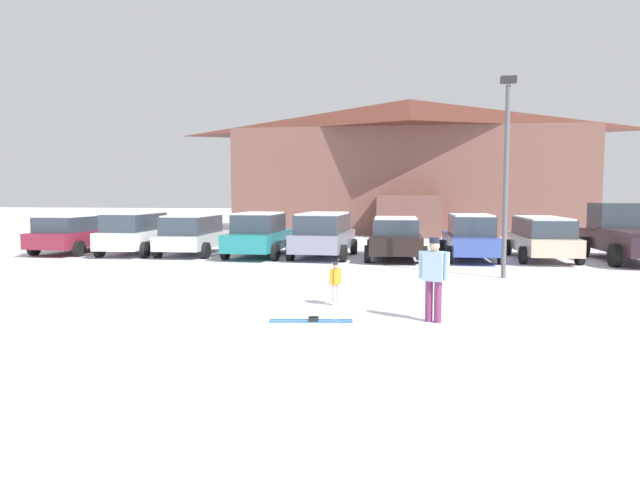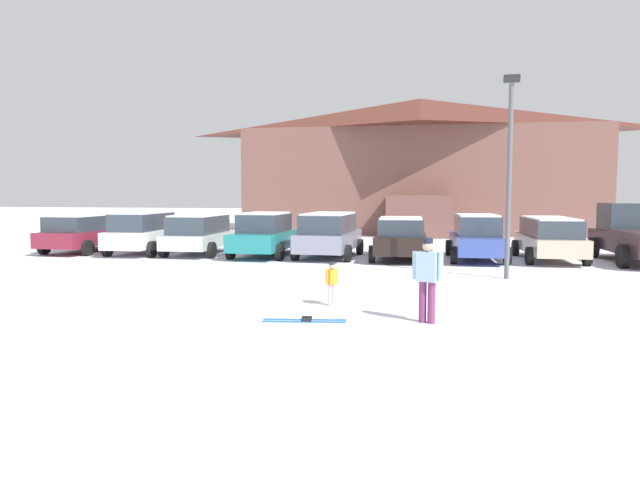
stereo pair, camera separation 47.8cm
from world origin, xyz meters
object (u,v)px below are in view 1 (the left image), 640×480
object	(u,v)px
ski_lodge	(408,165)
parked_blue_hatchback	(470,237)
skier_child_in_orange_jacket	(336,281)
parked_silver_wagon	(193,233)
lamp_post	(506,167)
parked_teal_hatchback	(260,235)
parked_grey_wagon	(323,234)
parked_maroon_van	(76,232)
pair_of_skis	(312,320)
parked_white_suv	(135,232)
pickup_truck	(627,235)
parked_black_sedan	(395,238)
skier_adult_in_blue_parka	(434,275)
parked_beige_suv	(542,237)

from	to	relation	value
ski_lodge	parked_blue_hatchback	bearing A→B (deg)	-81.77
ski_lodge	skier_child_in_orange_jacket	world-z (taller)	ski_lodge
parked_silver_wagon	skier_child_in_orange_jacket	distance (m)	11.93
skier_child_in_orange_jacket	lamp_post	size ratio (longest dim) A/B	0.17
parked_teal_hatchback	parked_grey_wagon	bearing A→B (deg)	0.17
parked_maroon_van	parked_teal_hatchback	bearing A→B (deg)	-1.45
ski_lodge	parked_blue_hatchback	size ratio (longest dim) A/B	4.84
pair_of_skis	parked_grey_wagon	bearing A→B (deg)	97.03
parked_maroon_van	parked_white_suv	xyz separation A→B (m)	(2.80, -0.24, 0.06)
pair_of_skis	pickup_truck	bearing A→B (deg)	49.36
ski_lodge	parked_white_suv	xyz separation A→B (m)	(-11.13, -16.29, -3.44)
parked_black_sedan	pickup_truck	bearing A→B (deg)	3.95
parked_maroon_van	parked_silver_wagon	distance (m)	5.20
parked_white_suv	parked_teal_hatchback	distance (m)	5.28
pickup_truck	skier_child_in_orange_jacket	bearing A→B (deg)	-134.22
parked_grey_wagon	skier_adult_in_blue_parka	size ratio (longest dim) A/B	2.65
pickup_truck	parked_maroon_van	bearing A→B (deg)	-179.30
parked_white_suv	parked_black_sedan	world-z (taller)	parked_white_suv
parked_silver_wagon	lamp_post	world-z (taller)	lamp_post
parked_black_sedan	lamp_post	distance (m)	6.07
ski_lodge	parked_beige_suv	xyz separation A→B (m)	(5.01, -15.80, -3.50)
parked_white_suv	parked_blue_hatchback	xyz separation A→B (m)	(13.47, 0.13, -0.07)
parked_teal_hatchback	parked_grey_wagon	size ratio (longest dim) A/B	1.06
ski_lodge	lamp_post	bearing A→B (deg)	-82.32
parked_white_suv	skier_adult_in_blue_parka	world-z (taller)	parked_white_suv
skier_child_in_orange_jacket	ski_lodge	bearing A→B (deg)	86.34
parked_beige_suv	parked_black_sedan	bearing A→B (deg)	-174.12
parked_silver_wagon	pickup_truck	world-z (taller)	pickup_truck
parked_blue_hatchback	parked_maroon_van	bearing A→B (deg)	179.60
ski_lodge	parked_black_sedan	distance (m)	16.75
parked_white_suv	pair_of_skis	bearing A→B (deg)	-50.26
parked_black_sedan	parked_silver_wagon	bearing A→B (deg)	178.35
parked_silver_wagon	parked_grey_wagon	world-z (taller)	parked_grey_wagon
skier_child_in_orange_jacket	skier_adult_in_blue_parka	distance (m)	2.53
parked_teal_hatchback	lamp_post	xyz separation A→B (m)	(8.66, -4.56, 2.44)
parked_black_sedan	parked_blue_hatchback	distance (m)	2.83
parked_maroon_van	parked_teal_hatchback	size ratio (longest dim) A/B	0.97
parked_white_suv	parked_teal_hatchback	xyz separation A→B (m)	(5.28, 0.04, -0.06)
parked_blue_hatchback	parked_grey_wagon	bearing A→B (deg)	-179.16
pickup_truck	skier_child_in_orange_jacket	world-z (taller)	pickup_truck
parked_grey_wagon	parked_blue_hatchback	bearing A→B (deg)	0.84
parked_black_sedan	pair_of_skis	size ratio (longest dim) A/B	2.66
parked_white_suv	pair_of_skis	world-z (taller)	parked_white_suv
parked_beige_suv	lamp_post	bearing A→B (deg)	-113.71
ski_lodge	pickup_truck	world-z (taller)	ski_lodge
parked_white_suv	skier_child_in_orange_jacket	bearing A→B (deg)	-44.83
parked_silver_wagon	parked_black_sedan	size ratio (longest dim) A/B	0.94
parked_black_sedan	skier_adult_in_blue_parka	size ratio (longest dim) A/B	2.68
parked_silver_wagon	parked_blue_hatchback	size ratio (longest dim) A/B	0.92
parked_black_sedan	skier_child_in_orange_jacket	bearing A→B (deg)	-97.08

